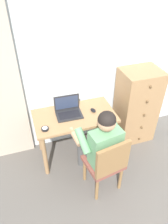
{
  "coord_description": "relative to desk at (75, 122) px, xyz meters",
  "views": [
    {
      "loc": [
        -0.94,
        -0.35,
        2.5
      ],
      "look_at": [
        -0.25,
        1.73,
        0.83
      ],
      "focal_mm": 34.55,
      "sensor_mm": 36.0,
      "label": 1
    }
  ],
  "objects": [
    {
      "name": "wall_back",
      "position": [
        0.35,
        0.37,
        0.64
      ],
      "size": [
        4.8,
        0.05,
        2.5
      ],
      "primitive_type": "cube",
      "color": "silver",
      "rests_on": "ground_plane"
    },
    {
      "name": "desk",
      "position": [
        0.0,
        0.0,
        0.0
      ],
      "size": [
        1.08,
        0.59,
        0.73
      ],
      "color": "#9E754C",
      "rests_on": "ground_plane"
    },
    {
      "name": "dresser",
      "position": [
        1.0,
        0.08,
        -0.02
      ],
      "size": [
        0.56,
        0.48,
        1.18
      ],
      "color": "#9E754C",
      "rests_on": "ground_plane"
    },
    {
      "name": "chair",
      "position": [
        0.18,
        -0.7,
        -0.12
      ],
      "size": [
        0.48,
        0.46,
        0.87
      ],
      "color": "brown",
      "rests_on": "ground_plane"
    },
    {
      "name": "person_seated",
      "position": [
        0.15,
        -0.52,
        0.06
      ],
      "size": [
        0.59,
        0.62,
        1.19
      ],
      "color": "#4C4C4C",
      "rests_on": "ground_plane"
    },
    {
      "name": "laptop",
      "position": [
        -0.07,
        0.06,
        0.17
      ],
      "size": [
        0.35,
        0.26,
        0.24
      ],
      "color": "#232326",
      "rests_on": "desk"
    },
    {
      "name": "computer_mouse",
      "position": [
        0.26,
        0.0,
        0.13
      ],
      "size": [
        0.08,
        0.11,
        0.03
      ],
      "primitive_type": "ellipsoid",
      "rotation": [
        0.0,
        0.0,
        0.19
      ],
      "color": "black",
      "rests_on": "desk"
    },
    {
      "name": "desk_clock",
      "position": [
        -0.42,
        -0.17,
        0.13
      ],
      "size": [
        0.09,
        0.09,
        0.03
      ],
      "color": "black",
      "rests_on": "desk"
    }
  ]
}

